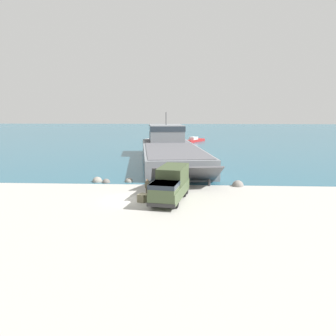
# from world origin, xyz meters

# --- Properties ---
(ground_plane) EXTENTS (240.00, 240.00, 0.00)m
(ground_plane) POSITION_xyz_m (0.00, 0.00, 0.00)
(ground_plane) COLOR #A8A59E
(water_surface) EXTENTS (240.00, 180.00, 0.01)m
(water_surface) POSITION_xyz_m (0.00, 96.60, 0.00)
(water_surface) COLOR #285B70
(water_surface) RESTS_ON ground_plane
(landing_craft) EXTENTS (12.90, 35.50, 8.08)m
(landing_craft) POSITION_xyz_m (2.66, 25.29, 2.02)
(landing_craft) COLOR gray
(landing_craft) RESTS_ON ground_plane
(military_truck) EXTENTS (3.66, 7.61, 3.06)m
(military_truck) POSITION_xyz_m (3.90, 0.21, 1.53)
(military_truck) COLOR #475638
(military_truck) RESTS_ON ground_plane
(soldier_on_ramp) EXTENTS (0.44, 0.24, 1.74)m
(soldier_on_ramp) POSITION_xyz_m (1.56, 1.38, 1.01)
(soldier_on_ramp) COLOR #4C4738
(soldier_on_ramp) RESTS_ON ground_plane
(moored_boat_a) EXTENTS (8.54, 5.73, 1.75)m
(moored_boat_a) POSITION_xyz_m (-1.42, 57.47, 0.58)
(moored_boat_a) COLOR #B7BABF
(moored_boat_a) RESTS_ON ground_plane
(moored_boat_b) EXTENTS (5.98, 8.28, 1.37)m
(moored_boat_b) POSITION_xyz_m (7.79, 59.80, 0.46)
(moored_boat_b) COLOR #B22323
(moored_boat_b) RESTS_ON ground_plane
(mooring_bollard) EXTENTS (0.35, 0.35, 0.80)m
(mooring_bollard) POSITION_xyz_m (7.94, 6.29, 0.43)
(mooring_bollard) COLOR #333338
(mooring_bollard) RESTS_ON ground_plane
(cargo_crate) EXTENTS (1.04, 1.10, 0.72)m
(cargo_crate) POSITION_xyz_m (1.36, -0.55, 0.36)
(cargo_crate) COLOR #6B664C
(cargo_crate) RESTS_ON ground_plane
(shoreline_rock_a) EXTENTS (0.95, 0.95, 0.95)m
(shoreline_rock_a) POSITION_xyz_m (-1.37, 7.90, 0.00)
(shoreline_rock_a) COLOR gray
(shoreline_rock_a) RESTS_ON ground_plane
(shoreline_rock_b) EXTENTS (0.94, 0.94, 0.94)m
(shoreline_rock_b) POSITION_xyz_m (-3.96, 7.33, 0.00)
(shoreline_rock_b) COLOR #66605B
(shoreline_rock_b) RESTS_ON ground_plane
(shoreline_rock_c) EXTENTS (1.19, 1.19, 1.19)m
(shoreline_rock_c) POSITION_xyz_m (-5.13, 7.78, 0.00)
(shoreline_rock_c) COLOR gray
(shoreline_rock_c) RESTS_ON ground_plane
(shoreline_rock_d) EXTENTS (1.29, 1.29, 1.29)m
(shoreline_rock_d) POSITION_xyz_m (11.15, 6.38, 0.00)
(shoreline_rock_d) COLOR gray
(shoreline_rock_d) RESTS_ON ground_plane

